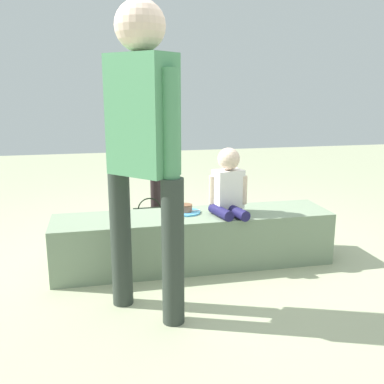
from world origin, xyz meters
TOP-DOWN VIEW (x-y plane):
  - ground_plane at (0.00, 0.00)m, footprint 12.00×12.00m
  - concrete_ledge at (0.00, 0.00)m, footprint 2.03×0.46m
  - child_seated at (0.25, -0.04)m, footprint 0.28×0.34m
  - adult_standing at (-0.42, -0.65)m, footprint 0.40×0.41m
  - cake_plate at (-0.05, 0.05)m, footprint 0.22×0.22m
  - gift_bag at (-0.71, 0.52)m, footprint 0.20×0.12m
  - railing_post at (-0.10, 1.35)m, footprint 0.36×0.36m
  - water_bottle_near_gift at (0.75, 1.25)m, footprint 0.07×0.07m
  - cake_box_white at (0.64, 0.84)m, footprint 0.42×0.41m
  - handbag_black_leather at (-0.22, 0.93)m, footprint 0.29×0.14m

SIDE VIEW (x-z plane):
  - ground_plane at x=0.00m, z-range 0.00..0.00m
  - cake_box_white at x=0.64m, z-range 0.00..0.14m
  - handbag_black_leather at x=-0.22m, z-range -0.05..0.25m
  - water_bottle_near_gift at x=0.75m, z-range -0.01..0.22m
  - gift_bag at x=-0.71m, z-range -0.02..0.29m
  - concrete_ledge at x=0.00m, z-range 0.00..0.39m
  - railing_post at x=-0.10m, z-range -0.13..0.86m
  - cake_plate at x=-0.05m, z-range 0.38..0.44m
  - child_seated at x=0.25m, z-range 0.36..0.84m
  - adult_standing at x=-0.42m, z-range 0.18..1.91m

